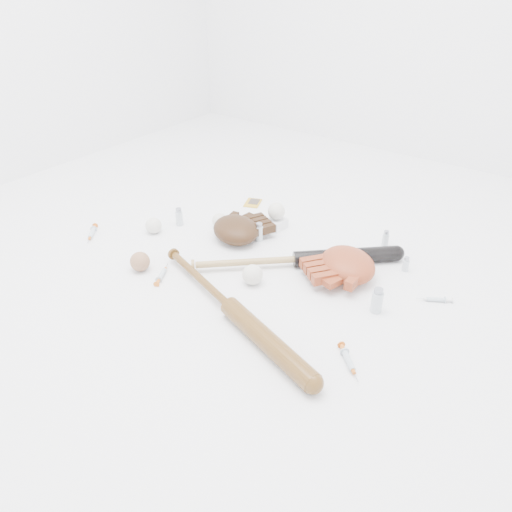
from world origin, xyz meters
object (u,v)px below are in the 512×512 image
Objects in this scene: bat_dark at (296,259)px; bat_wood at (231,307)px; glove_dark at (236,229)px; pedestal at (276,223)px.

bat_wood is (-0.01, -0.38, 0.00)m from bat_dark.
glove_dark is (-0.29, 0.40, 0.01)m from bat_wood.
glove_dark reaches higher than bat_dark.
bat_wood is at bearing -69.51° from pedestal.
pedestal is at bearing 129.15° from bat_wood.
glove_dark is (-0.31, 0.03, 0.02)m from bat_dark.
bat_dark reaches higher than pedestal.
pedestal is (0.08, 0.18, -0.03)m from glove_dark.
bat_dark is 3.21× the size of glove_dark.
bat_dark is at bearing 106.50° from bat_wood.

